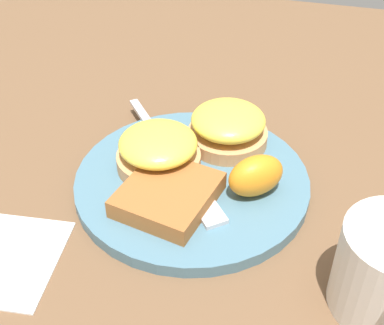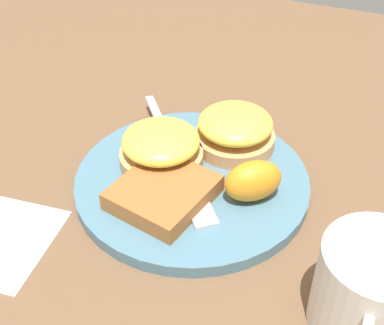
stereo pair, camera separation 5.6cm
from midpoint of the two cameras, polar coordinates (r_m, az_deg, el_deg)
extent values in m
plane|color=brown|center=(0.58, -2.76, -2.72)|extent=(1.10, 1.10, 0.00)
cylinder|color=slate|center=(0.58, -2.78, -2.20)|extent=(0.25, 0.25, 0.01)
cylinder|color=tan|center=(0.62, 1.22, 2.69)|extent=(0.09, 0.09, 0.02)
ellipsoid|color=yellow|center=(0.60, 1.24, 4.44)|extent=(0.08, 0.08, 0.03)
cylinder|color=tan|center=(0.58, -6.30, 0.14)|extent=(0.09, 0.09, 0.02)
ellipsoid|color=yellow|center=(0.57, -6.46, 1.93)|extent=(0.08, 0.08, 0.03)
cube|color=#9C5D2C|center=(0.54, -5.55, -3.56)|extent=(0.11, 0.10, 0.02)
ellipsoid|color=orange|center=(0.54, 3.90, -1.53)|extent=(0.07, 0.07, 0.04)
cube|color=silver|center=(0.64, -6.84, 3.63)|extent=(0.11, 0.09, 0.00)
cube|color=silver|center=(0.53, -1.44, -5.10)|extent=(0.05, 0.05, 0.00)
cube|color=white|center=(0.55, -22.64, -9.46)|extent=(0.12, 0.12, 0.00)
camera|label=1|loc=(0.03, -92.86, -2.30)|focal=50.00mm
camera|label=2|loc=(0.03, 87.14, 2.30)|focal=50.00mm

